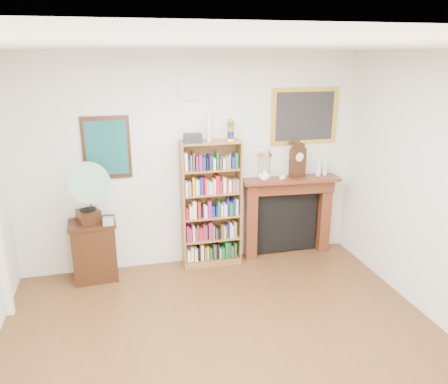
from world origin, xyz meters
The scene contains 14 objects.
room centered at (0.00, 0.00, 1.40)m, with size 4.51×5.01×2.81m.
teal_poster centered at (-1.05, 2.48, 1.65)m, with size 0.58×0.04×0.78m.
small_picture centered at (0.00, 2.48, 2.35)m, with size 0.26×0.04×0.30m.
gilt_painting centered at (1.55, 2.48, 1.95)m, with size 0.95×0.04×0.75m.
bookshelf centered at (0.23, 2.34, 0.95)m, with size 0.78×0.28×1.95m.
side_cabinet centered at (-1.30, 2.27, 0.39)m, with size 0.57×0.41×0.77m, color black.
fireplace centered at (1.34, 2.40, 0.67)m, with size 1.36×0.41×1.14m.
gramophone centered at (-1.33, 2.15, 1.23)m, with size 0.68×0.75×0.81m.
cd_stack centered at (-1.09, 2.15, 0.81)m, with size 0.12×0.12×0.08m, color #B5B5C2.
mantel_clock centered at (1.44, 2.37, 1.36)m, with size 0.22×0.15×0.47m.
flower_vase centered at (0.95, 2.32, 1.22)m, with size 0.15×0.15×0.16m, color white.
teacup centered at (1.19, 2.28, 1.17)m, with size 0.09×0.09×0.07m, color silver.
bottle_left centered at (1.75, 2.37, 1.26)m, with size 0.07×0.07×0.24m, color silver.
bottle_right centered at (1.86, 2.38, 1.24)m, with size 0.06×0.06×0.20m, color silver.
Camera 1 is at (-0.91, -2.98, 2.77)m, focal length 35.00 mm.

